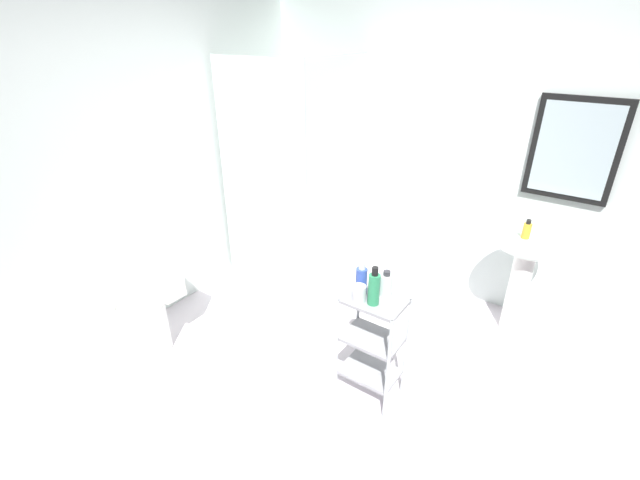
{
  "coord_description": "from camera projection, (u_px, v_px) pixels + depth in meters",
  "views": [
    {
      "loc": [
        1.05,
        -1.65,
        2.19
      ],
      "look_at": [
        -0.49,
        0.55,
        0.86
      ],
      "focal_mm": 24.1,
      "sensor_mm": 36.0,
      "label": 1
    }
  ],
  "objects": [
    {
      "name": "lotion_bottle_white",
      "position": [
        386.0,
        284.0,
        2.56
      ],
      "size": [
        0.08,
        0.08,
        0.17
      ],
      "color": "white",
      "rests_on": "storage_cart"
    },
    {
      "name": "pedestal_sink",
      "position": [
        523.0,
        266.0,
        3.22
      ],
      "size": [
        0.46,
        0.37,
        0.81
      ],
      "color": "white",
      "rests_on": "ground_plane"
    },
    {
      "name": "storage_cart",
      "position": [
        372.0,
        340.0,
        2.68
      ],
      "size": [
        0.38,
        0.28,
        0.74
      ],
      "color": "silver",
      "rests_on": "ground_plane"
    },
    {
      "name": "wall_left",
      "position": [
        123.0,
        171.0,
        3.12
      ],
      "size": [
        0.1,
        4.2,
        2.5
      ],
      "primitive_type": "cube",
      "color": "white",
      "rests_on": "ground_plane"
    },
    {
      "name": "ground_plane",
      "position": [
        333.0,
        413.0,
        2.73
      ],
      "size": [
        4.2,
        4.2,
        0.02
      ],
      "primitive_type": "cube",
      "color": "silver"
    },
    {
      "name": "shampoo_bottle_blue",
      "position": [
        361.0,
        280.0,
        2.58
      ],
      "size": [
        0.07,
        0.07,
        0.21
      ],
      "color": "#3652B5",
      "rests_on": "storage_cart"
    },
    {
      "name": "sink_faucet",
      "position": [
        535.0,
        227.0,
        3.19
      ],
      "size": [
        0.03,
        0.03,
        0.1
      ],
      "primitive_type": "cylinder",
      "color": "silver",
      "rests_on": "pedestal_sink"
    },
    {
      "name": "body_wash_bottle_green",
      "position": [
        374.0,
        288.0,
        2.46
      ],
      "size": [
        0.07,
        0.07,
        0.24
      ],
      "color": "#2F955E",
      "rests_on": "storage_cart"
    },
    {
      "name": "wall_back",
      "position": [
        460.0,
        154.0,
        3.52
      ],
      "size": [
        4.2,
        0.14,
        2.5
      ],
      "color": "silver",
      "rests_on": "ground_plane"
    },
    {
      "name": "shower_stall",
      "position": [
        298.0,
        232.0,
        4.03
      ],
      "size": [
        0.92,
        0.92,
        2.0
      ],
      "color": "white",
      "rests_on": "ground_plane"
    },
    {
      "name": "toilet",
      "position": [
        146.0,
        312.0,
        3.15
      ],
      "size": [
        0.37,
        0.49,
        0.76
      ],
      "color": "white",
      "rests_on": "ground_plane"
    },
    {
      "name": "rinse_cup",
      "position": [
        359.0,
        293.0,
        2.51
      ],
      "size": [
        0.08,
        0.08,
        0.1
      ],
      "primitive_type": "cylinder",
      "color": "silver",
      "rests_on": "storage_cart"
    },
    {
      "name": "hand_soap_bottle",
      "position": [
        527.0,
        230.0,
        3.1
      ],
      "size": [
        0.06,
        0.06,
        0.14
      ],
      "color": "gold",
      "rests_on": "pedestal_sink"
    }
  ]
}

